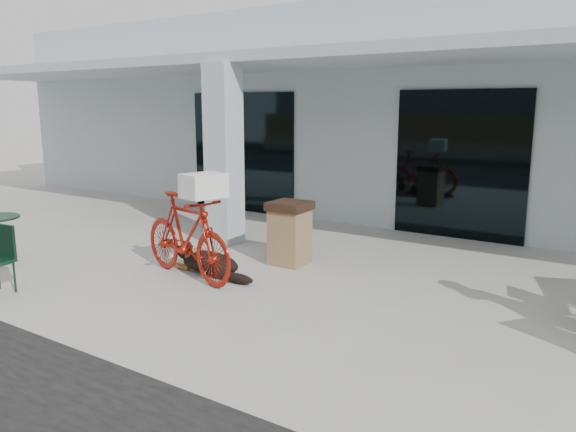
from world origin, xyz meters
The scene contains 11 objects.
ground centered at (0.00, 0.00, 0.00)m, with size 80.00×80.00×0.00m, color #B5B1AA.
building centered at (0.00, 8.50, 2.25)m, with size 22.00×7.00×4.50m, color #ABB8C2.
storefront_glass_left centered at (-3.20, 4.98, 1.35)m, with size 2.80×0.06×2.70m, color black.
storefront_glass_right centered at (1.80, 4.98, 1.35)m, with size 2.40×0.06×2.70m, color black.
column centered at (-1.50, 2.30, 1.56)m, with size 0.50×0.50×3.12m, color #ABB8C2.
overhang centered at (0.00, 3.60, 3.21)m, with size 22.00×2.80×0.18m, color #ABB8C2.
bicycle centered at (-0.61, 0.40, 0.61)m, with size 0.57×2.01×1.21m, color maroon.
laundry_basket centered at (-0.18, 0.30, 1.37)m, with size 0.54×0.40×0.32m, color white.
dog centered at (-0.46, 0.70, 0.19)m, with size 1.17×0.39×0.39m, color black, non-canonical shape.
cup_near_dog centered at (-1.55, 1.00, 0.05)m, with size 0.08×0.08×0.10m, color white.
trash_receptacle centered at (0.20, 1.80, 0.49)m, with size 0.57×0.57×0.98m, color olive, non-canonical shape.
Camera 1 is at (4.82, -5.20, 2.41)m, focal length 35.00 mm.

